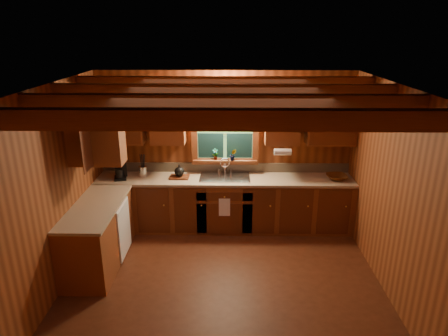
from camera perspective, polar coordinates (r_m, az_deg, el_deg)
room at (r=4.93m, az=-0.15°, el=-3.63°), size 4.20×4.20×4.20m
ceiling_beams at (r=4.60m, az=-0.16°, el=10.16°), size 4.20×2.54×0.18m
base_cabinets at (r=6.48m, az=-4.32°, el=-6.24°), size 4.20×2.22×0.86m
countertop at (r=6.31m, az=-4.30°, el=-2.53°), size 4.20×2.24×0.04m
backsplash at (r=6.80m, az=0.15°, el=0.09°), size 4.20×0.02×0.16m
dishwasher_panel at (r=6.12m, az=-14.07°, el=-8.46°), size 0.02×0.60×0.80m
upper_cabinets at (r=6.15m, az=-5.20°, el=6.27°), size 4.19×1.77×0.78m
window at (r=6.63m, az=0.15°, el=4.52°), size 1.12×0.08×1.00m
window_sill at (r=6.70m, az=0.14°, el=1.03°), size 1.06×0.14×0.04m
wall_sconce at (r=6.37m, az=0.14°, el=9.77°), size 0.45×0.21×0.17m
paper_towel_roll at (r=6.40m, az=8.38°, el=2.29°), size 0.27×0.11×0.11m
dish_towel at (r=6.40m, az=0.07°, el=-5.64°), size 0.18×0.01×0.30m
sink at (r=6.58m, az=0.11°, el=-1.74°), size 0.82×0.48×0.43m
coffee_maker at (r=6.70m, az=-14.62°, el=-0.10°), size 0.19×0.24×0.33m
utensil_crock at (r=6.74m, az=-11.53°, el=-0.38°), size 0.13×0.13×0.38m
cutting_board at (r=6.60m, az=-6.38°, el=-1.27°), size 0.32×0.23×0.03m
teakettle at (r=6.57m, az=-6.41°, el=-0.51°), size 0.16×0.16×0.20m
wicker_basket at (r=6.72m, az=15.79°, el=-1.27°), size 0.35×0.35×0.08m
potted_plant_left at (r=6.66m, az=-1.26°, el=1.99°), size 0.12×0.10×0.19m
potted_plant_right at (r=6.62m, az=1.30°, el=1.91°), size 0.11×0.09×0.20m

